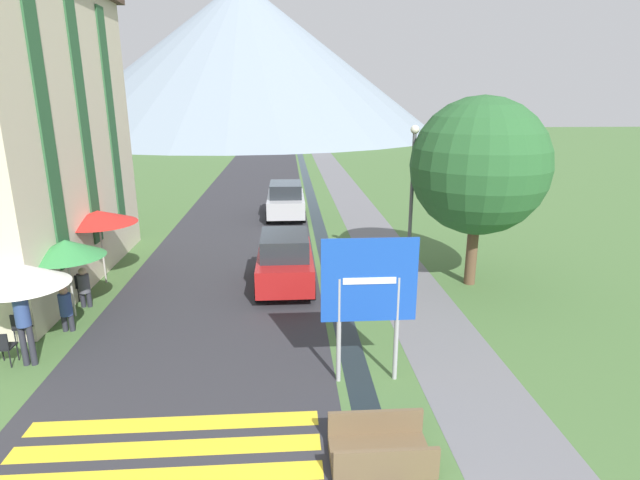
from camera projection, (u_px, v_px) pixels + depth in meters
name	position (u px, v px, depth m)	size (l,w,h in m)	color
ground_plane	(293.00, 220.00, 25.32)	(160.00, 160.00, 0.00)	#476B38
road	(255.00, 187.00, 34.75)	(6.40, 60.00, 0.01)	#2D2D33
footpath	(342.00, 186.00, 35.15)	(2.20, 60.00, 0.01)	slate
drainage_channel	(308.00, 186.00, 34.99)	(0.60, 60.00, 0.00)	black
crosswalk_marking	(167.00, 449.00, 8.81)	(5.44, 1.84, 0.01)	yellow
mountain_distant	(244.00, 60.00, 80.26)	(63.02, 63.02, 23.73)	gray
road_sign	(369.00, 291.00, 10.39)	(2.02, 0.11, 3.24)	#9E9EA3
footbridge	(380.00, 451.00, 8.43)	(1.70, 1.10, 0.65)	brown
parked_car_near	(285.00, 260.00, 16.15)	(1.85, 3.84, 1.82)	#A31919
parked_car_far	(286.00, 200.00, 25.66)	(1.95, 4.21, 1.82)	#B2B2B7
cafe_chair_nearest	(2.00, 346.00, 11.40)	(0.40, 0.40, 0.85)	black
cafe_chair_near_right	(22.00, 326.00, 12.41)	(0.40, 0.40, 0.85)	black
cafe_chair_far_left	(73.00, 285.00, 15.10)	(0.40, 0.40, 0.85)	black
cafe_chair_far_right	(76.00, 283.00, 15.25)	(0.40, 0.40, 0.85)	black
cafe_umbrella_front_white	(22.00, 275.00, 11.63)	(2.09, 2.09, 2.27)	#B7B2A8
cafe_umbrella_middle_green	(66.00, 249.00, 13.62)	(2.05, 2.05, 2.26)	#B7B2A8
cafe_umbrella_rear_red	(98.00, 217.00, 16.12)	(2.42, 2.42, 2.47)	#B7B2A8
person_standing_terrace	(23.00, 321.00, 11.29)	(0.32, 0.32, 1.88)	#282833
person_seated_far	(66.00, 307.00, 13.08)	(0.32, 0.32, 1.26)	#282833
person_seated_near	(84.00, 285.00, 14.61)	(0.32, 0.32, 1.22)	#282833
streetlamp	(412.00, 191.00, 16.24)	(0.28, 0.28, 5.15)	#515156
tree_by_path	(479.00, 166.00, 15.59)	(4.31, 4.31, 6.07)	brown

